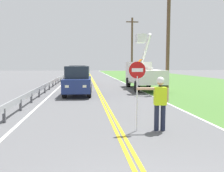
{
  "coord_description": "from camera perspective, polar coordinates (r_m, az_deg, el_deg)",
  "views": [
    {
      "loc": [
        -1.11,
        -2.47,
        2.25
      ],
      "look_at": [
        0.19,
        8.39,
        1.2
      ],
      "focal_mm": 36.79,
      "sensor_mm": 36.0,
      "label": 1
    }
  ],
  "objects": [
    {
      "name": "guardrail_left_shoulder",
      "position": [
        19.68,
        -15.83,
        0.22
      ],
      "size": [
        0.1,
        32.0,
        0.71
      ],
      "color": "#9EA0A3",
      "rests_on": "ground"
    },
    {
      "name": "centerline_yellow_right",
      "position": [
        22.61,
        -3.75,
        -0.24
      ],
      "size": [
        0.11,
        110.0,
        0.01
      ],
      "primitive_type": "cube",
      "color": "yellow",
      "rests_on": "ground"
    },
    {
      "name": "oncoming_suv_nearest",
      "position": [
        16.86,
        -8.43,
        1.37
      ],
      "size": [
        2.05,
        4.67,
        2.1
      ],
      "color": "navy",
      "rests_on": "ground"
    },
    {
      "name": "flagger_worker",
      "position": [
        7.86,
        11.79,
        -3.43
      ],
      "size": [
        1.09,
        0.27,
        1.83
      ],
      "color": "#1E2338",
      "rests_on": "ground"
    },
    {
      "name": "utility_bucket_truck",
      "position": [
        21.06,
        7.61,
        3.11
      ],
      "size": [
        2.81,
        6.86,
        5.02
      ],
      "color": "white",
      "rests_on": "ground"
    },
    {
      "name": "utility_pole_mid",
      "position": [
        34.15,
        4.99,
        9.49
      ],
      "size": [
        1.8,
        0.28,
        8.94
      ],
      "color": "brown",
      "rests_on": "ground"
    },
    {
      "name": "grass_verge_right",
      "position": [
        25.91,
        22.58,
        0.08
      ],
      "size": [
        16.0,
        110.0,
        0.01
      ],
      "primitive_type": "cube",
      "color": "#477533",
      "rests_on": "ground"
    },
    {
      "name": "edge_line_right",
      "position": [
        23.06,
        4.99,
        -0.13
      ],
      "size": [
        0.12,
        110.0,
        0.01
      ],
      "primitive_type": "cube",
      "color": "silver",
      "rests_on": "ground"
    },
    {
      "name": "stop_sign_paddle",
      "position": [
        7.64,
        6.28,
        1.4
      ],
      "size": [
        0.56,
        0.04,
        2.33
      ],
      "color": "silver",
      "rests_on": "ground"
    },
    {
      "name": "utility_pole_near",
      "position": [
        19.04,
        13.77,
        11.85
      ],
      "size": [
        1.8,
        0.28,
        8.46
      ],
      "color": "brown",
      "rests_on": "ground"
    },
    {
      "name": "oncoming_suv_second",
      "position": [
        25.08,
        -8.35,
        2.69
      ],
      "size": [
        2.08,
        4.68,
        2.1
      ],
      "color": "maroon",
      "rests_on": "ground"
    },
    {
      "name": "centerline_yellow_left",
      "position": [
        22.6,
        -4.2,
        -0.24
      ],
      "size": [
        0.11,
        110.0,
        0.01
      ],
      "primitive_type": "cube",
      "color": "yellow",
      "rests_on": "ground"
    },
    {
      "name": "edge_line_left",
      "position": [
        22.71,
        -13.08,
        -0.34
      ],
      "size": [
        0.12,
        110.0,
        0.01
      ],
      "primitive_type": "cube",
      "color": "silver",
      "rests_on": "ground"
    }
  ]
}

